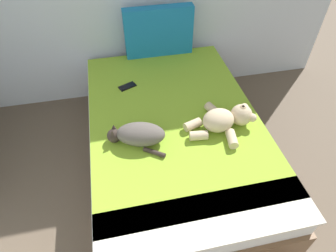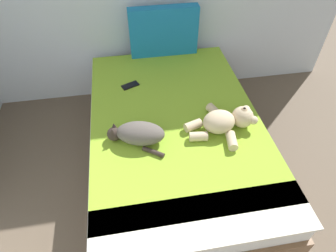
{
  "view_description": "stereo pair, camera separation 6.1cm",
  "coord_description": "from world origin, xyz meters",
  "px_view_note": "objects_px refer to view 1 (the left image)",
  "views": [
    {
      "loc": [
        1.32,
        1.35,
        2.05
      ],
      "look_at": [
        1.62,
        2.76,
        0.61
      ],
      "focal_mm": 30.83,
      "sensor_mm": 36.0,
      "label": 1
    },
    {
      "loc": [
        1.38,
        1.34,
        2.05
      ],
      "look_at": [
        1.62,
        2.76,
        0.61
      ],
      "focal_mm": 30.83,
      "sensor_mm": 36.0,
      "label": 2
    }
  ],
  "objects_px": {
    "patterned_cushion": "(159,32)",
    "teddy_bear": "(225,119)",
    "cat": "(138,134)",
    "cell_phone": "(127,86)",
    "bed": "(174,140)"
  },
  "relations": [
    {
      "from": "patterned_cushion",
      "to": "teddy_bear",
      "type": "xyz_separation_m",
      "value": [
        0.28,
        -1.12,
        -0.16
      ]
    },
    {
      "from": "cat",
      "to": "teddy_bear",
      "type": "height_order",
      "value": "teddy_bear"
    },
    {
      "from": "teddy_bear",
      "to": "cell_phone",
      "type": "distance_m",
      "value": 0.92
    },
    {
      "from": "bed",
      "to": "cell_phone",
      "type": "distance_m",
      "value": 0.62
    },
    {
      "from": "bed",
      "to": "cell_phone",
      "type": "bearing_deg",
      "value": 123.78
    },
    {
      "from": "patterned_cushion",
      "to": "teddy_bear",
      "type": "relative_size",
      "value": 1.23
    },
    {
      "from": "bed",
      "to": "cat",
      "type": "relative_size",
      "value": 4.84
    },
    {
      "from": "teddy_bear",
      "to": "cell_phone",
      "type": "relative_size",
      "value": 3.23
    },
    {
      "from": "bed",
      "to": "patterned_cushion",
      "type": "xyz_separation_m",
      "value": [
        0.06,
        0.95,
        0.5
      ]
    },
    {
      "from": "patterned_cushion",
      "to": "cell_phone",
      "type": "bearing_deg",
      "value": -127.88
    },
    {
      "from": "teddy_bear",
      "to": "cell_phone",
      "type": "bearing_deg",
      "value": 135.56
    },
    {
      "from": "teddy_bear",
      "to": "cell_phone",
      "type": "height_order",
      "value": "teddy_bear"
    },
    {
      "from": "patterned_cushion",
      "to": "cat",
      "type": "xyz_separation_m",
      "value": [
        -0.37,
        -1.14,
        -0.16
      ]
    },
    {
      "from": "bed",
      "to": "patterned_cushion",
      "type": "relative_size",
      "value": 3.14
    },
    {
      "from": "bed",
      "to": "cell_phone",
      "type": "relative_size",
      "value": 12.43
    }
  ]
}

